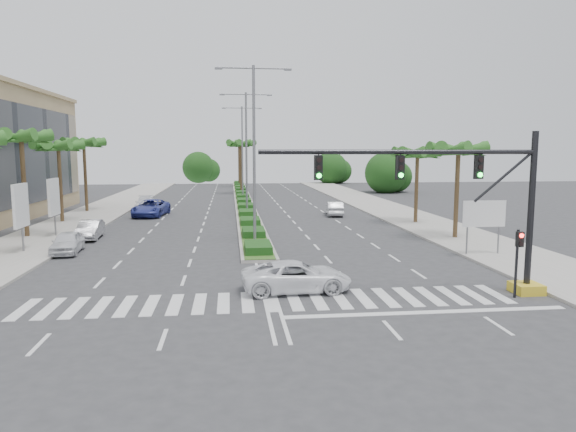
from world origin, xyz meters
The scene contains 26 objects.
ground centered at (0.00, 0.00, 0.00)m, with size 160.00×160.00×0.00m, color #333335.
footpath_right centered at (15.20, 20.00, 0.07)m, with size 6.00×120.00×0.15m, color gray.
footpath_left centered at (-15.20, 20.00, 0.07)m, with size 6.00×120.00×0.15m, color gray.
median centered at (0.00, 45.00, 0.10)m, with size 2.20×75.00×0.20m, color gray.
median_grass centered at (0.00, 45.00, 0.22)m, with size 1.80×75.00×0.04m, color #2C531C.
signal_gantry centered at (9.27, 0.00, 3.46)m, with size 12.60×1.20×7.20m.
pedestrian_signal centered at (10.60, -0.68, 2.04)m, with size 0.28×0.36×3.00m.
direction_sign centered at (13.50, 7.99, 2.45)m, with size 2.70×0.11×3.40m.
billboard_near centered at (-14.50, 12.00, 2.96)m, with size 0.18×2.10×4.35m.
billboard_far centered at (-14.50, 18.00, 2.96)m, with size 0.18×2.10×4.35m.
palm_left_mid centered at (-16.50, 18.00, 7.08)m, with size 4.57×4.68×7.95m.
palm_left_far centered at (-16.50, 26.00, 6.50)m, with size 4.57×4.68×7.35m.
palm_left_end centered at (-16.50, 34.00, 6.88)m, with size 4.57×4.68×7.75m.
palm_right_near centered at (14.50, 14.00, 6.20)m, with size 4.57×4.68×7.05m.
palm_right_far centered at (14.50, 22.00, 5.91)m, with size 4.57×4.68×6.75m.
palm_median_a centered at (0.00, 55.00, 7.17)m, with size 4.57×4.68×8.05m.
palm_median_b centered at (0.00, 70.00, 7.17)m, with size 4.57×4.68×8.05m.
streetlight_near centered at (0.00, 14.00, 6.81)m, with size 5.10×0.25×12.00m.
streetlight_mid centered at (0.00, 30.00, 6.81)m, with size 5.10×0.25×12.00m.
streetlight_far centered at (0.00, 46.00, 6.81)m, with size 5.10×0.25×12.00m.
car_parked_a centered at (-11.80, 11.79, 0.68)m, with size 1.60×3.97×1.35m, color silver.
car_parked_b centered at (-11.80, 17.05, 0.68)m, with size 1.43×4.11×1.35m, color #A5A5AA.
car_parked_c centered at (-9.39, 29.99, 0.81)m, with size 2.70×5.85×1.62m, color #313C97.
car_parked_d centered at (-10.66, 34.90, 0.74)m, with size 2.07×5.10×1.48m, color silver.
car_crossing centered at (1.29, 1.47, 0.69)m, with size 2.29×4.97×1.38m, color white.
car_right centered at (8.58, 28.46, 0.69)m, with size 1.47×4.21×1.39m, color silver.
Camera 1 is at (-1.67, -21.06, 6.34)m, focal length 32.00 mm.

